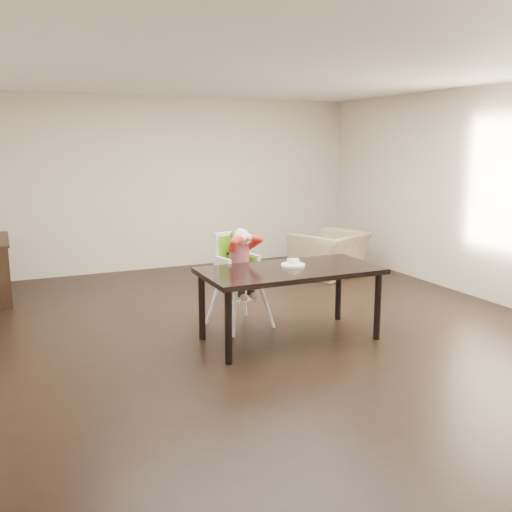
{
  "coord_description": "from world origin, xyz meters",
  "views": [
    {
      "loc": [
        -2.62,
        -5.38,
        2.0
      ],
      "look_at": [
        -0.25,
        -0.1,
        0.84
      ],
      "focal_mm": 40.0,
      "sensor_mm": 36.0,
      "label": 1
    }
  ],
  "objects": [
    {
      "name": "ground",
      "position": [
        0.0,
        0.0,
        0.0
      ],
      "size": [
        7.0,
        7.0,
        0.0
      ],
      "primitive_type": "plane",
      "color": "black",
      "rests_on": "ground"
    },
    {
      "name": "room_walls",
      "position": [
        0.0,
        0.0,
        1.86
      ],
      "size": [
        6.02,
        7.02,
        2.71
      ],
      "color": "beige",
      "rests_on": "ground"
    },
    {
      "name": "dining_table",
      "position": [
        -0.0,
        -0.4,
        0.67
      ],
      "size": [
        1.8,
        0.9,
        0.75
      ],
      "color": "black",
      "rests_on": "ground"
    },
    {
      "name": "high_chair",
      "position": [
        -0.31,
        0.24,
        0.77
      ],
      "size": [
        0.54,
        0.54,
        1.09
      ],
      "rotation": [
        0.0,
        0.0,
        0.2
      ],
      "color": "white",
      "rests_on": "ground"
    },
    {
      "name": "plate",
      "position": [
        0.08,
        -0.32,
        0.77
      ],
      "size": [
        0.3,
        0.3,
        0.07
      ],
      "rotation": [
        0.0,
        0.0,
        0.24
      ],
      "color": "white",
      "rests_on": "dining_table"
    },
    {
      "name": "armchair",
      "position": [
        1.89,
        1.91,
        0.45
      ],
      "size": [
        1.21,
        1.04,
        0.89
      ],
      "primitive_type": "imported",
      "rotation": [
        0.0,
        0.0,
        3.59
      ],
      "color": "#988761",
      "rests_on": "ground"
    }
  ]
}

